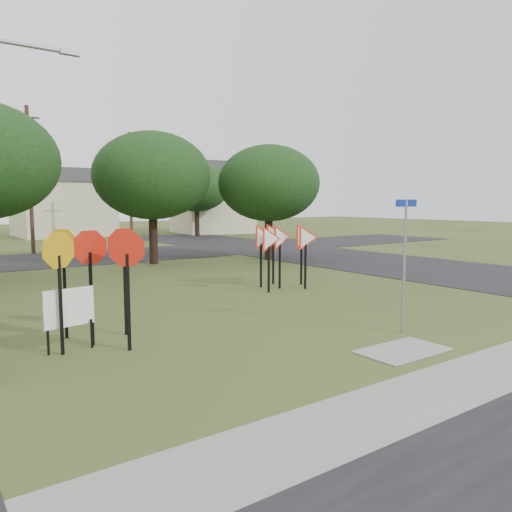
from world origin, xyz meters
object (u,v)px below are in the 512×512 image
(street_name_sign, at_px, (405,258))
(stop_sign_cluster, at_px, (93,260))
(yield_sign_cluster, at_px, (282,240))
(info_board, at_px, (69,310))

(street_name_sign, relative_size, stop_sign_cluster, 1.25)
(street_name_sign, height_order, yield_sign_cluster, street_name_sign)
(stop_sign_cluster, height_order, yield_sign_cluster, stop_sign_cluster)
(stop_sign_cluster, bearing_deg, yield_sign_cluster, 22.79)
(stop_sign_cluster, bearing_deg, street_name_sign, -27.75)
(street_name_sign, distance_m, stop_sign_cluster, 7.33)
(street_name_sign, relative_size, info_board, 2.38)
(street_name_sign, distance_m, yield_sign_cluster, 7.02)
(info_board, bearing_deg, stop_sign_cluster, 19.62)
(stop_sign_cluster, distance_m, info_board, 1.21)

